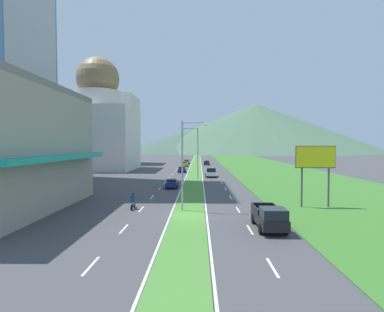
{
  "coord_description": "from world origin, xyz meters",
  "views": [
    {
      "loc": [
        0.99,
        -29.56,
        6.86
      ],
      "look_at": [
        -0.33,
        30.1,
        4.64
      ],
      "focal_mm": 29.22,
      "sensor_mm": 36.0,
      "label": 1
    }
  ],
  "objects_px": {
    "motorcycle_rider": "(133,202)",
    "pickup_truck_0": "(211,172)",
    "car_0": "(185,164)",
    "street_lamp_near": "(185,160)",
    "car_2": "(172,183)",
    "car_3": "(182,169)",
    "pickup_truck_1": "(270,218)",
    "car_4": "(187,162)",
    "street_lamp_mid": "(196,150)",
    "car_1": "(207,163)",
    "billboard_roadside": "(316,161)"
  },
  "relations": [
    {
      "from": "motorcycle_rider",
      "to": "pickup_truck_0",
      "type": "bearing_deg",
      "value": -16.12
    },
    {
      "from": "car_0",
      "to": "street_lamp_near",
      "type": "bearing_deg",
      "value": -177.35
    },
    {
      "from": "car_2",
      "to": "car_3",
      "type": "relative_size",
      "value": 1.08
    },
    {
      "from": "car_2",
      "to": "pickup_truck_1",
      "type": "distance_m",
      "value": 26.07
    },
    {
      "from": "pickup_truck_1",
      "to": "car_4",
      "type": "bearing_deg",
      "value": -173.27
    },
    {
      "from": "street_lamp_mid",
      "to": "car_1",
      "type": "height_order",
      "value": "street_lamp_mid"
    },
    {
      "from": "car_4",
      "to": "billboard_roadside",
      "type": "bearing_deg",
      "value": -167.34
    },
    {
      "from": "street_lamp_mid",
      "to": "car_2",
      "type": "bearing_deg",
      "value": -109.9
    },
    {
      "from": "car_2",
      "to": "pickup_truck_1",
      "type": "relative_size",
      "value": 0.81
    },
    {
      "from": "car_2",
      "to": "motorcycle_rider",
      "type": "xyz_separation_m",
      "value": [
        -2.73,
        -16.36,
        -0.01
      ]
    },
    {
      "from": "street_lamp_mid",
      "to": "car_0",
      "type": "xyz_separation_m",
      "value": [
        -3.89,
        38.06,
        -4.97
      ]
    },
    {
      "from": "car_2",
      "to": "pickup_truck_0",
      "type": "height_order",
      "value": "pickup_truck_0"
    },
    {
      "from": "billboard_roadside",
      "to": "pickup_truck_1",
      "type": "distance_m",
      "value": 12.14
    },
    {
      "from": "car_0",
      "to": "pickup_truck_0",
      "type": "height_order",
      "value": "pickup_truck_0"
    },
    {
      "from": "street_lamp_mid",
      "to": "car_3",
      "type": "height_order",
      "value": "street_lamp_mid"
    },
    {
      "from": "car_0",
      "to": "car_1",
      "type": "height_order",
      "value": "car_0"
    },
    {
      "from": "street_lamp_near",
      "to": "car_4",
      "type": "distance_m",
      "value": 77.63
    },
    {
      "from": "street_lamp_mid",
      "to": "pickup_truck_1",
      "type": "bearing_deg",
      "value": -79.72
    },
    {
      "from": "motorcycle_rider",
      "to": "street_lamp_mid",
      "type": "bearing_deg",
      "value": -13.61
    },
    {
      "from": "car_3",
      "to": "motorcycle_rider",
      "type": "relative_size",
      "value": 2.03
    },
    {
      "from": "street_lamp_near",
      "to": "pickup_truck_1",
      "type": "bearing_deg",
      "value": -44.51
    },
    {
      "from": "billboard_roadside",
      "to": "car_4",
      "type": "relative_size",
      "value": 1.57
    },
    {
      "from": "motorcycle_rider",
      "to": "car_3",
      "type": "bearing_deg",
      "value": -3.7
    },
    {
      "from": "billboard_roadside",
      "to": "car_3",
      "type": "distance_m",
      "value": 45.79
    },
    {
      "from": "car_0",
      "to": "car_4",
      "type": "xyz_separation_m",
      "value": [
        0.16,
        12.01,
        0.0
      ]
    },
    {
      "from": "car_1",
      "to": "car_4",
      "type": "bearing_deg",
      "value": -125.78
    },
    {
      "from": "pickup_truck_1",
      "to": "car_0",
      "type": "bearing_deg",
      "value": -172.04
    },
    {
      "from": "car_1",
      "to": "street_lamp_near",
      "type": "bearing_deg",
      "value": -3.16
    },
    {
      "from": "car_3",
      "to": "car_4",
      "type": "relative_size",
      "value": 0.95
    },
    {
      "from": "billboard_roadside",
      "to": "motorcycle_rider",
      "type": "bearing_deg",
      "value": -176.15
    },
    {
      "from": "car_1",
      "to": "motorcycle_rider",
      "type": "height_order",
      "value": "motorcycle_rider"
    },
    {
      "from": "billboard_roadside",
      "to": "pickup_truck_1",
      "type": "xyz_separation_m",
      "value": [
        -6.97,
        -9.06,
        -4.08
      ]
    },
    {
      "from": "street_lamp_near",
      "to": "car_1",
      "type": "distance_m",
      "value": 72.75
    },
    {
      "from": "street_lamp_near",
      "to": "car_3",
      "type": "xyz_separation_m",
      "value": [
        -2.76,
        44.44,
        -4.57
      ]
    },
    {
      "from": "car_1",
      "to": "motorcycle_rider",
      "type": "bearing_deg",
      "value": -7.6
    },
    {
      "from": "billboard_roadside",
      "to": "street_lamp_near",
      "type": "bearing_deg",
      "value": -171.59
    },
    {
      "from": "car_4",
      "to": "car_0",
      "type": "bearing_deg",
      "value": 179.22
    },
    {
      "from": "car_3",
      "to": "pickup_truck_1",
      "type": "distance_m",
      "value": 52.36
    },
    {
      "from": "street_lamp_near",
      "to": "street_lamp_mid",
      "type": "xyz_separation_m",
      "value": [
        0.87,
        27.38,
        0.47
      ]
    },
    {
      "from": "street_lamp_mid",
      "to": "billboard_roadside",
      "type": "distance_m",
      "value": 28.55
    },
    {
      "from": "car_2",
      "to": "pickup_truck_1",
      "type": "height_order",
      "value": "pickup_truck_1"
    },
    {
      "from": "street_lamp_near",
      "to": "billboard_roadside",
      "type": "xyz_separation_m",
      "value": [
        14.07,
        2.08,
        -0.23
      ]
    },
    {
      "from": "street_lamp_near",
      "to": "pickup_truck_1",
      "type": "height_order",
      "value": "street_lamp_near"
    },
    {
      "from": "motorcycle_rider",
      "to": "street_lamp_near",
      "type": "bearing_deg",
      "value": -97.73
    },
    {
      "from": "street_lamp_mid",
      "to": "car_1",
      "type": "xyz_separation_m",
      "value": [
        3.13,
        45.12,
        -5.03
      ]
    },
    {
      "from": "car_4",
      "to": "car_3",
      "type": "bearing_deg",
      "value": -179.81
    },
    {
      "from": "billboard_roadside",
      "to": "car_3",
      "type": "bearing_deg",
      "value": 111.66
    },
    {
      "from": "car_1",
      "to": "car_2",
      "type": "xyz_separation_m",
      "value": [
        -6.85,
        -55.38,
        0.02
      ]
    },
    {
      "from": "car_3",
      "to": "billboard_roadside",
      "type": "bearing_deg",
      "value": -158.34
    },
    {
      "from": "pickup_truck_0",
      "to": "car_1",
      "type": "bearing_deg",
      "value": 179.89
    }
  ]
}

